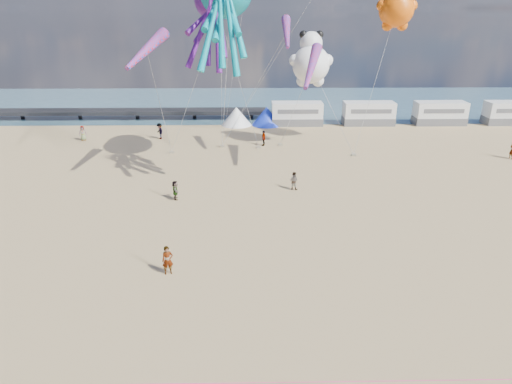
% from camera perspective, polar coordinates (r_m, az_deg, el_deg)
% --- Properties ---
extents(ground, '(120.00, 120.00, 0.00)m').
position_cam_1_polar(ground, '(24.29, 0.24, -14.44)').
color(ground, tan).
rests_on(ground, ground).
extents(water, '(120.00, 120.00, 0.00)m').
position_cam_1_polar(water, '(75.92, -0.65, 11.06)').
color(water, '#3A5C6E').
rests_on(water, ground).
extents(pier, '(60.00, 3.00, 0.50)m').
position_cam_1_polar(pier, '(70.55, -24.29, 9.11)').
color(pier, black).
rests_on(pier, ground).
extents(motorhome_0, '(6.60, 2.50, 3.00)m').
position_cam_1_polar(motorhome_0, '(61.26, 5.14, 9.73)').
color(motorhome_0, silver).
rests_on(motorhome_0, ground).
extents(motorhome_1, '(6.60, 2.50, 3.00)m').
position_cam_1_polar(motorhome_1, '(62.97, 13.89, 9.52)').
color(motorhome_1, silver).
rests_on(motorhome_1, ground).
extents(motorhome_2, '(6.60, 2.50, 3.00)m').
position_cam_1_polar(motorhome_2, '(66.02, 21.99, 9.13)').
color(motorhome_2, silver).
rests_on(motorhome_2, ground).
extents(motorhome_3, '(6.60, 2.50, 3.00)m').
position_cam_1_polar(motorhome_3, '(70.23, 29.23, 8.63)').
color(motorhome_3, silver).
rests_on(motorhome_3, ground).
extents(tent_white, '(4.00, 4.00, 2.40)m').
position_cam_1_polar(tent_white, '(61.01, -2.47, 9.46)').
color(tent_white, white).
rests_on(tent_white, ground).
extents(tent_blue, '(4.00, 4.00, 2.40)m').
position_cam_1_polar(tent_blue, '(61.04, 1.34, 9.48)').
color(tent_blue, '#1933CC').
rests_on(tent_blue, ground).
extents(rope_line, '(34.00, 0.03, 0.03)m').
position_cam_1_polar(rope_line, '(20.47, 0.56, -22.73)').
color(rope_line, '#F2338C').
rests_on(rope_line, ground).
extents(standing_person, '(0.73, 0.58, 1.76)m').
position_cam_1_polar(standing_person, '(27.15, -10.99, -8.38)').
color(standing_person, tan).
rests_on(standing_person, ground).
extents(beachgoer_0, '(0.73, 0.59, 1.72)m').
position_cam_1_polar(beachgoer_0, '(57.43, -20.84, 6.90)').
color(beachgoer_0, '#7F6659').
rests_on(beachgoer_0, ground).
extents(beachgoer_1, '(0.90, 0.76, 1.56)m').
position_cam_1_polar(beachgoer_1, '(38.96, 4.73, 1.42)').
color(beachgoer_1, '#7F6659').
rests_on(beachgoer_1, ground).
extents(beachgoer_2, '(1.08, 1.15, 1.87)m').
position_cam_1_polar(beachgoer_2, '(55.48, -11.94, 7.45)').
color(beachgoer_2, '#7F6659').
rests_on(beachgoer_2, ground).
extents(beachgoer_3, '(0.85, 1.22, 1.72)m').
position_cam_1_polar(beachgoer_3, '(51.55, 0.95, 6.74)').
color(beachgoer_3, '#7F6659').
rests_on(beachgoer_3, ground).
extents(beachgoer_4, '(0.57, 0.99, 1.58)m').
position_cam_1_polar(beachgoer_4, '(37.35, -10.05, 0.23)').
color(beachgoer_4, '#7F6659').
rests_on(beachgoer_4, ground).
extents(beachgoer_5, '(0.92, 1.77, 1.82)m').
position_cam_1_polar(beachgoer_5, '(53.78, 29.39, 4.58)').
color(beachgoer_5, '#7F6659').
rests_on(beachgoer_5, ground).
extents(sandbag_a, '(0.50, 0.35, 0.22)m').
position_cam_1_polar(sandbag_a, '(49.69, -10.46, 4.89)').
color(sandbag_a, gray).
rests_on(sandbag_a, ground).
extents(sandbag_b, '(0.50, 0.35, 0.22)m').
position_cam_1_polar(sandbag_b, '(50.67, 0.34, 5.59)').
color(sandbag_b, gray).
rests_on(sandbag_b, ground).
extents(sandbag_c, '(0.50, 0.35, 0.22)m').
position_cam_1_polar(sandbag_c, '(49.10, 12.10, 4.55)').
color(sandbag_c, gray).
rests_on(sandbag_c, ground).
extents(sandbag_d, '(0.50, 0.35, 0.22)m').
position_cam_1_polar(sandbag_d, '(51.83, 3.05, 5.94)').
color(sandbag_d, gray).
rests_on(sandbag_d, ground).
extents(sandbag_e, '(0.50, 0.35, 0.22)m').
position_cam_1_polar(sandbag_e, '(51.26, -4.26, 5.72)').
color(sandbag_e, gray).
rests_on(sandbag_e, ground).
extents(kite_octopus_purple, '(6.24, 9.42, 9.94)m').
position_cam_1_polar(kite_octopus_purple, '(44.31, -5.15, 22.84)').
color(kite_octopus_purple, '#58157C').
extents(kite_panda, '(5.62, 5.41, 6.69)m').
position_cam_1_polar(kite_panda, '(49.86, 6.87, 15.55)').
color(kite_panda, white).
extents(kite_teddy_orange, '(5.21, 5.05, 5.91)m').
position_cam_1_polar(kite_teddy_orange, '(50.78, 17.15, 20.96)').
color(kite_teddy_orange, '#F9600A').
extents(windsock_left, '(3.19, 6.63, 6.63)m').
position_cam_1_polar(windsock_left, '(40.45, -13.53, 16.88)').
color(windsock_left, red).
extents(windsock_mid, '(2.81, 6.73, 6.71)m').
position_cam_1_polar(windsock_mid, '(42.19, 6.95, 15.27)').
color(windsock_mid, red).
extents(windsock_right, '(1.04, 4.99, 4.97)m').
position_cam_1_polar(windsock_right, '(45.19, 3.86, 19.25)').
color(windsock_right, red).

